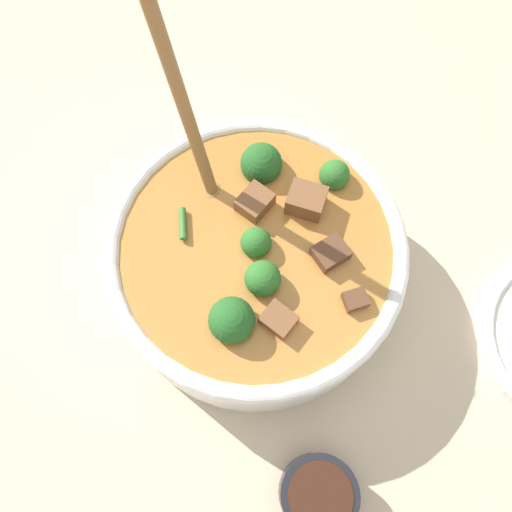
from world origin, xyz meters
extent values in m
plane|color=#C6B293|center=(0.00, 0.00, 0.00)|extent=(4.00, 4.00, 0.00)
cylinder|color=white|center=(0.00, 0.00, 0.04)|extent=(0.29, 0.29, 0.08)
torus|color=white|center=(0.00, 0.00, 0.08)|extent=(0.29, 0.29, 0.02)
cylinder|color=#B27533|center=(0.00, 0.00, 0.06)|extent=(0.27, 0.27, 0.06)
sphere|color=#2D6B28|center=(-0.10, 0.04, 0.09)|extent=(0.03, 0.03, 0.03)
cylinder|color=#6B9956|center=(-0.10, 0.04, 0.07)|extent=(0.01, 0.01, 0.01)
sphere|color=#2D6B28|center=(0.03, 0.02, 0.10)|extent=(0.03, 0.03, 0.03)
cylinder|color=#6B9956|center=(0.03, 0.02, 0.07)|extent=(0.01, 0.01, 0.02)
sphere|color=#235B23|center=(0.08, 0.01, 0.10)|extent=(0.04, 0.04, 0.04)
cylinder|color=#6B9956|center=(0.08, 0.01, 0.07)|extent=(0.01, 0.01, 0.02)
sphere|color=#235B23|center=(-0.08, -0.03, 0.09)|extent=(0.04, 0.04, 0.04)
cylinder|color=#6B9956|center=(-0.08, -0.03, 0.06)|extent=(0.01, 0.01, 0.02)
sphere|color=#2D6B28|center=(0.00, 0.00, 0.09)|extent=(0.03, 0.03, 0.03)
cylinder|color=#6B9956|center=(0.00, 0.00, 0.07)|extent=(0.01, 0.01, 0.01)
cube|color=brown|center=(0.01, 0.10, 0.09)|extent=(0.03, 0.03, 0.02)
cube|color=brown|center=(0.06, 0.05, 0.09)|extent=(0.03, 0.03, 0.02)
cube|color=brown|center=(-0.06, 0.03, 0.10)|extent=(0.03, 0.04, 0.03)
cube|color=brown|center=(-0.02, 0.07, 0.09)|extent=(0.04, 0.04, 0.02)
cube|color=brown|center=(-0.04, -0.02, 0.09)|extent=(0.04, 0.03, 0.02)
cylinder|color=#3D7533|center=(0.01, -0.07, 0.09)|extent=(0.03, 0.02, 0.01)
ellipsoid|color=olive|center=(-0.04, -0.06, 0.08)|extent=(0.04, 0.03, 0.01)
cylinder|color=olive|center=(-0.05, -0.09, 0.19)|extent=(0.04, 0.06, 0.21)
cylinder|color=black|center=(0.17, 0.14, 0.02)|extent=(0.07, 0.07, 0.04)
cylinder|color=#381E14|center=(0.17, 0.14, 0.03)|extent=(0.06, 0.06, 0.01)
camera|label=1|loc=(0.17, 0.08, 0.52)|focal=35.00mm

